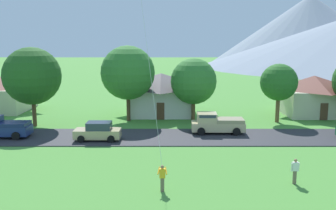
# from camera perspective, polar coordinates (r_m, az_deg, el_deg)

# --- Properties ---
(road_strip) EXTENTS (160.00, 6.41, 0.08)m
(road_strip) POSITION_cam_1_polar(r_m,az_deg,el_deg) (35.78, -0.64, -4.90)
(road_strip) COLOR #2D2D33
(road_strip) RESTS_ON ground
(mountain_far_west_ridge) EXTENTS (79.82, 79.82, 27.69)m
(mountain_far_west_ridge) POSITION_cam_1_polar(r_m,az_deg,el_deg) (168.63, 20.65, 10.78)
(mountain_far_west_ridge) COLOR gray
(mountain_far_west_ridge) RESTS_ON ground
(house_leftmost) EXTENTS (8.54, 8.42, 5.09)m
(house_leftmost) POSITION_cam_1_polar(r_m,az_deg,el_deg) (47.16, -1.09, 1.89)
(house_leftmost) COLOR silver
(house_leftmost) RESTS_ON ground
(house_left_center) EXTENTS (7.79, 7.56, 4.86)m
(house_left_center) POSITION_cam_1_polar(r_m,az_deg,el_deg) (49.86, 21.24, 1.52)
(house_left_center) COLOR beige
(house_left_center) RESTS_ON ground
(tree_near_left) EXTENTS (6.12, 6.12, 8.61)m
(tree_near_left) POSITION_cam_1_polar(r_m,az_deg,el_deg) (42.53, -6.19, 4.91)
(tree_near_left) COLOR #4C3823
(tree_near_left) RESTS_ON ground
(tree_left_of_center) EXTENTS (4.14, 4.14, 6.61)m
(tree_left_of_center) POSITION_cam_1_polar(r_m,az_deg,el_deg) (43.49, 16.52, 3.33)
(tree_left_of_center) COLOR brown
(tree_left_of_center) RESTS_ON ground
(tree_center) EXTENTS (5.27, 5.27, 7.18)m
(tree_center) POSITION_cam_1_polar(r_m,az_deg,el_deg) (42.77, 3.89, 3.62)
(tree_center) COLOR brown
(tree_center) RESTS_ON ground
(tree_right_of_center) EXTENTS (6.10, 6.10, 8.48)m
(tree_right_of_center) POSITION_cam_1_polar(r_m,az_deg,el_deg) (42.19, -20.07, 4.17)
(tree_right_of_center) COLOR brown
(tree_right_of_center) RESTS_ON ground
(parked_car_tan_mid_west) EXTENTS (4.20, 2.09, 1.68)m
(parked_car_tan_mid_west) POSITION_cam_1_polar(r_m,az_deg,el_deg) (35.03, -10.66, -4.00)
(parked_car_tan_mid_west) COLOR tan
(parked_car_tan_mid_west) RESTS_ON road_strip
(pickup_truck_sand_west_side) EXTENTS (5.25, 2.43, 1.99)m
(pickup_truck_sand_west_side) POSITION_cam_1_polar(r_m,az_deg,el_deg) (37.30, 7.37, -2.76)
(pickup_truck_sand_west_side) COLOR #C6B284
(pickup_truck_sand_west_side) RESTS_ON road_strip
(pickup_truck_navy_east_side) EXTENTS (5.21, 2.35, 1.99)m
(pickup_truck_navy_east_side) POSITION_cam_1_polar(r_m,az_deg,el_deg) (38.74, -24.23, -3.09)
(pickup_truck_navy_east_side) COLOR navy
(pickup_truck_navy_east_side) RESTS_ON road_strip
(watcher_person) EXTENTS (0.56, 0.24, 1.68)m
(watcher_person) POSITION_cam_1_polar(r_m,az_deg,el_deg) (25.64, 18.77, -9.48)
(watcher_person) COLOR #70604C
(watcher_person) RESTS_ON ground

